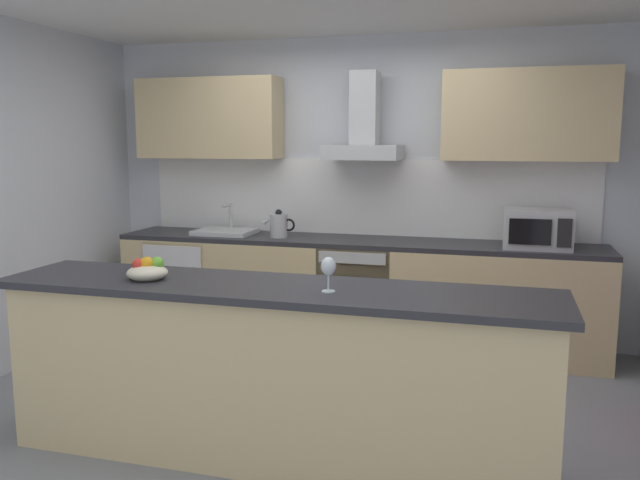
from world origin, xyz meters
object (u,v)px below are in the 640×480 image
refrigerator (188,285)px  wine_glass (328,268)px  oven (359,292)px  microwave (537,229)px  kettle (279,225)px  sink (225,231)px  range_hood (364,132)px  fruit_bowl (148,271)px

refrigerator → wine_glass: bearing=-48.4°
oven → microwave: (1.39, -0.03, 0.59)m
refrigerator → kettle: kettle is taller
sink → range_hood: 1.49m
microwave → sink: microwave is taller
microwave → range_hood: 1.58m
sink → wine_glass: sink is taller
microwave → fruit_bowl: bearing=-135.4°
sink → range_hood: range_hood is taller
fruit_bowl → wine_glass: bearing=-1.5°
oven → wine_glass: size_ratio=4.50×
wine_glass → fruit_bowl: 1.03m
oven → sink: (-1.21, 0.01, 0.47)m
kettle → fruit_bowl: 2.08m
refrigerator → sink: (0.37, 0.01, 0.50)m
oven → wine_glass: bearing=-81.8°
refrigerator → fruit_bowl: size_ratio=3.86×
kettle → range_hood: size_ratio=0.40×
oven → microwave: size_ratio=1.60×
microwave → kettle: bearing=-179.8°
refrigerator → wine_glass: size_ratio=4.78×
refrigerator → range_hood: bearing=4.8°
range_hood → wine_glass: size_ratio=4.05×
refrigerator → range_hood: 2.10m
microwave → sink: (-2.60, 0.04, -0.12)m
kettle → fruit_bowl: kettle is taller
fruit_bowl → kettle: bearing=89.4°
refrigerator → range_hood: size_ratio=1.18×
oven → refrigerator: size_ratio=0.94×
kettle → microwave: bearing=0.2°
kettle → range_hood: (0.70, 0.16, 0.78)m
sink → kettle: bearing=-4.9°
refrigerator → range_hood: (1.59, 0.13, 1.36)m
microwave → fruit_bowl: size_ratio=2.27×
wine_glass → fruit_bowl: bearing=178.5°
microwave → fruit_bowl: 2.96m
microwave → kettle: 2.09m
wine_glass → fruit_bowl: wine_glass is taller
sink → fruit_bowl: sink is taller
fruit_bowl → range_hood: bearing=72.2°
fruit_bowl → sink: bearing=103.1°
refrigerator → kettle: 1.06m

